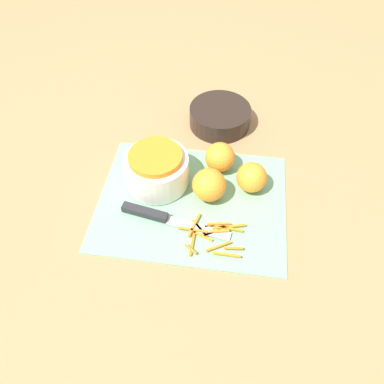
% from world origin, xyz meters
% --- Properties ---
extents(ground_plane, '(4.00, 4.00, 0.00)m').
position_xyz_m(ground_plane, '(0.00, 0.00, 0.00)').
color(ground_plane, '#9E754C').
extents(cutting_board, '(0.43, 0.34, 0.01)m').
position_xyz_m(cutting_board, '(0.00, 0.00, 0.00)').
color(cutting_board, '#75AD84').
rests_on(cutting_board, ground_plane).
extents(bowl_speckled, '(0.15, 0.15, 0.09)m').
position_xyz_m(bowl_speckled, '(-0.09, 0.05, 0.05)').
color(bowl_speckled, silver).
rests_on(bowl_speckled, cutting_board).
extents(bowl_dark, '(0.17, 0.17, 0.05)m').
position_xyz_m(bowl_dark, '(0.04, 0.28, 0.03)').
color(bowl_dark, black).
rests_on(bowl_dark, ground_plane).
extents(knife, '(0.25, 0.06, 0.02)m').
position_xyz_m(knife, '(-0.07, -0.06, 0.01)').
color(knife, '#232328').
rests_on(knife, cutting_board).
extents(orange_left, '(0.08, 0.08, 0.08)m').
position_xyz_m(orange_left, '(0.04, 0.02, 0.04)').
color(orange_left, orange).
rests_on(orange_left, cutting_board).
extents(orange_right, '(0.07, 0.07, 0.07)m').
position_xyz_m(orange_right, '(0.13, 0.06, 0.04)').
color(orange_right, orange).
rests_on(orange_right, cutting_board).
extents(orange_back, '(0.07, 0.07, 0.07)m').
position_xyz_m(orange_back, '(0.05, 0.11, 0.04)').
color(orange_back, orange).
rests_on(orange_back, cutting_board).
extents(peel_pile, '(0.15, 0.11, 0.01)m').
position_xyz_m(peel_pile, '(0.05, -0.09, 0.01)').
color(peel_pile, orange).
rests_on(peel_pile, cutting_board).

